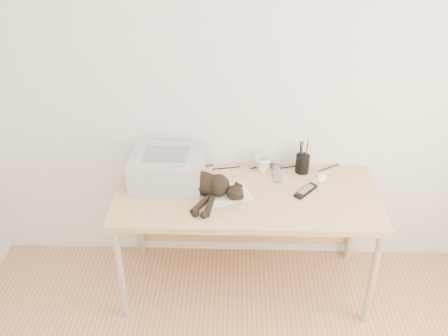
{
  "coord_description": "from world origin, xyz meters",
  "views": [
    {
      "loc": [
        -0.07,
        -1.12,
        2.44
      ],
      "look_at": [
        -0.14,
        1.34,
        0.95
      ],
      "focal_mm": 40.0,
      "sensor_mm": 36.0,
      "label": 1
    }
  ],
  "objects_px": {
    "cat": "(196,184)",
    "printer": "(168,168)",
    "mouse": "(321,176)",
    "desk": "(246,204)",
    "pen_cup": "(302,163)",
    "mug": "(263,164)"
  },
  "relations": [
    {
      "from": "desk",
      "to": "printer",
      "type": "bearing_deg",
      "value": 175.21
    },
    {
      "from": "printer",
      "to": "mug",
      "type": "relative_size",
      "value": 4.26
    },
    {
      "from": "mug",
      "to": "mouse",
      "type": "relative_size",
      "value": 0.98
    },
    {
      "from": "cat",
      "to": "mouse",
      "type": "height_order",
      "value": "cat"
    },
    {
      "from": "mug",
      "to": "mouse",
      "type": "xyz_separation_m",
      "value": [
        0.37,
        -0.09,
        -0.03
      ]
    },
    {
      "from": "cat",
      "to": "printer",
      "type": "bearing_deg",
      "value": 162.57
    },
    {
      "from": "printer",
      "to": "mouse",
      "type": "height_order",
      "value": "printer"
    },
    {
      "from": "printer",
      "to": "desk",
      "type": "bearing_deg",
      "value": -4.79
    },
    {
      "from": "printer",
      "to": "mug",
      "type": "bearing_deg",
      "value": 14.33
    },
    {
      "from": "desk",
      "to": "cat",
      "type": "bearing_deg",
      "value": -165.43
    },
    {
      "from": "desk",
      "to": "printer",
      "type": "height_order",
      "value": "printer"
    },
    {
      "from": "printer",
      "to": "pen_cup",
      "type": "relative_size",
      "value": 1.97
    },
    {
      "from": "desk",
      "to": "mug",
      "type": "relative_size",
      "value": 15.18
    },
    {
      "from": "desk",
      "to": "pen_cup",
      "type": "xyz_separation_m",
      "value": [
        0.36,
        0.18,
        0.2
      ]
    },
    {
      "from": "mug",
      "to": "printer",
      "type": "bearing_deg",
      "value": -165.67
    },
    {
      "from": "cat",
      "to": "mouse",
      "type": "xyz_separation_m",
      "value": [
        0.79,
        0.19,
        -0.05
      ]
    },
    {
      "from": "desk",
      "to": "mouse",
      "type": "xyz_separation_m",
      "value": [
        0.48,
        0.11,
        0.15
      ]
    },
    {
      "from": "printer",
      "to": "pen_cup",
      "type": "bearing_deg",
      "value": 9.42
    },
    {
      "from": "printer",
      "to": "pen_cup",
      "type": "xyz_separation_m",
      "value": [
        0.85,
        0.14,
        -0.04
      ]
    },
    {
      "from": "pen_cup",
      "to": "mouse",
      "type": "height_order",
      "value": "pen_cup"
    },
    {
      "from": "cat",
      "to": "mug",
      "type": "height_order",
      "value": "cat"
    },
    {
      "from": "desk",
      "to": "mug",
      "type": "bearing_deg",
      "value": 61.83
    }
  ]
}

